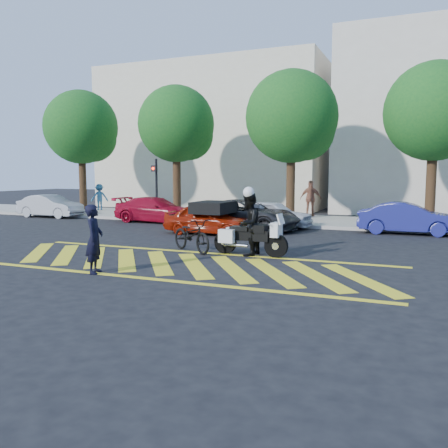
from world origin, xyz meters
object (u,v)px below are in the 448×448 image
at_px(parked_mid_left, 245,215).
at_px(parked_far_left, 51,206).
at_px(parked_left, 156,210).
at_px(parked_right, 408,218).
at_px(bicycle, 192,235).
at_px(red_convertible, 208,219).
at_px(officer_bike, 94,239).
at_px(police_motorcycle, 249,237).
at_px(officer_moto, 249,224).
at_px(parked_mid_right, 272,214).

bearing_deg(parked_mid_left, parked_far_left, 89.32).
relative_size(parked_left, parked_right, 1.11).
xyz_separation_m(bicycle, parked_mid_left, (-0.35, 5.87, 0.14)).
distance_m(parked_far_left, parked_mid_left, 12.18).
xyz_separation_m(parked_left, parked_mid_left, (5.30, -1.40, 0.04)).
relative_size(red_convertible, parked_far_left, 0.95).
bearing_deg(parked_mid_left, officer_bike, -176.77).
distance_m(bicycle, parked_right, 9.56).
height_order(police_motorcycle, officer_moto, officer_moto).
relative_size(officer_bike, parked_mid_right, 0.47).
distance_m(parked_left, parked_right, 11.86).
bearing_deg(officer_bike, parked_mid_left, -25.12).
xyz_separation_m(bicycle, parked_mid_right, (0.45, 7.27, 0.09)).
bearing_deg(officer_moto, parked_mid_left, -155.44).
bearing_deg(officer_bike, parked_far_left, 24.03).
bearing_deg(red_convertible, police_motorcycle, -139.95).
relative_size(officer_moto, parked_mid_left, 0.40).
bearing_deg(police_motorcycle, parked_mid_right, 104.87).
xyz_separation_m(officer_bike, police_motorcycle, (2.72, 3.87, -0.29)).
distance_m(officer_bike, parked_far_left, 16.07).
bearing_deg(parked_mid_left, bicycle, -170.62).
relative_size(parked_left, parked_mid_left, 0.90).
xyz_separation_m(police_motorcycle, parked_far_left, (-14.36, 7.20, 0.06)).
distance_m(officer_moto, parked_mid_left, 6.23).
bearing_deg(parked_left, parked_mid_right, -89.30).
bearing_deg(police_motorcycle, parked_far_left, 156.76).
bearing_deg(parked_mid_left, police_motorcycle, -152.76).
bearing_deg(red_convertible, parked_left, 54.75).
xyz_separation_m(officer_bike, parked_mid_right, (1.25, 11.07, -0.24)).
bearing_deg(officer_moto, police_motorcycle, 101.42).
height_order(bicycle, parked_mid_right, parked_mid_right).
height_order(parked_mid_left, parked_right, parked_mid_left).
height_order(officer_bike, parked_mid_right, officer_bike).
height_order(parked_left, parked_mid_left, parked_mid_left).
height_order(officer_moto, parked_left, officer_moto).
bearing_deg(bicycle, officer_bike, -160.00).
distance_m(officer_bike, parked_left, 12.08).
relative_size(red_convertible, parked_right, 0.92).
bearing_deg(parked_mid_left, red_convertible, 158.33).
bearing_deg(bicycle, parked_mid_left, 35.47).
bearing_deg(police_motorcycle, parked_left, 139.80).
distance_m(parked_far_left, parked_mid_right, 12.90).
height_order(officer_moto, parked_mid_right, officer_moto).
distance_m(parked_far_left, parked_left, 6.80).
xyz_separation_m(officer_bike, bicycle, (0.81, 3.80, -0.33)).
bearing_deg(officer_bike, parked_left, 1.22).
height_order(police_motorcycle, parked_far_left, parked_far_left).
bearing_deg(red_convertible, bicycle, -161.01).
distance_m(police_motorcycle, parked_far_left, 16.06).
bearing_deg(parked_far_left, officer_bike, -133.92).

